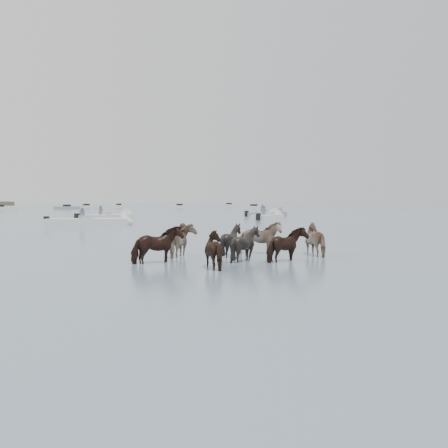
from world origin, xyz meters
TOP-DOWN VIEW (x-y plane):
  - ground at (0.00, 0.00)m, footprint 400.00×400.00m
  - pony_herd at (2.52, 0.78)m, footprint 7.19×4.34m
  - swimming_pony at (7.66, 16.81)m, footprint 0.72×0.44m
  - motorboat_b at (3.93, 23.51)m, footprint 6.50×4.17m
  - motorboat_c at (7.60, 32.63)m, footprint 6.67×3.99m
  - motorboat_d at (20.51, 25.29)m, footprint 5.08×4.26m
  - motorboat_e at (24.86, 31.39)m, footprint 5.11×2.45m

SIDE VIEW (x-z plane):
  - ground at x=0.00m, z-range 0.00..0.00m
  - swimming_pony at x=7.66m, z-range -0.12..0.32m
  - motorboat_c at x=7.60m, z-range -0.74..1.18m
  - motorboat_b at x=3.93m, z-range -0.74..1.18m
  - motorboat_d at x=20.51m, z-range -0.73..1.19m
  - motorboat_e at x=24.86m, z-range -0.73..1.19m
  - pony_herd at x=2.52m, z-range -0.19..1.14m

